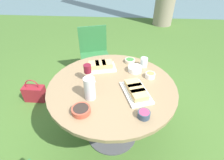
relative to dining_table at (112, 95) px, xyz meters
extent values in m
plane|color=#446B2B|center=(0.00, 0.00, -0.62)|extent=(40.00, 40.00, 0.00)
cube|color=slate|center=(0.00, 6.71, -0.62)|extent=(40.00, 4.03, 0.01)
cylinder|color=#4C4C51|center=(0.00, 0.00, -0.61)|extent=(0.59, 0.59, 0.02)
cylinder|color=#4C4C51|center=(0.00, 0.00, -0.25)|extent=(0.11, 0.11, 0.70)
cylinder|color=#8C7251|center=(0.00, 0.00, 0.11)|extent=(1.24, 1.24, 0.03)
cube|color=#2D6B38|center=(-0.34, 1.06, -0.17)|extent=(0.55, 0.53, 0.04)
cube|color=#2D6B38|center=(-0.40, 1.25, 0.06)|extent=(0.43, 0.16, 0.42)
cylinder|color=#2D6B38|center=(-0.47, 0.82, -0.40)|extent=(0.03, 0.03, 0.43)
cylinder|color=#2D6B38|center=(-0.10, 0.94, -0.40)|extent=(0.03, 0.03, 0.43)
cylinder|color=#2D6B38|center=(-0.58, 1.18, -0.40)|extent=(0.03, 0.03, 0.43)
cylinder|color=#2D6B38|center=(-0.21, 1.30, -0.40)|extent=(0.03, 0.03, 0.43)
cylinder|color=silver|center=(-0.18, -0.20, 0.23)|extent=(0.10, 0.10, 0.21)
cone|color=silver|center=(-0.13, -0.20, 0.32)|extent=(0.02, 0.02, 0.03)
cylinder|color=silver|center=(-0.24, 0.06, 0.13)|extent=(0.06, 0.06, 0.01)
cylinder|color=silver|center=(-0.24, 0.06, 0.18)|extent=(0.01, 0.01, 0.09)
cylinder|color=maroon|center=(-0.24, 0.06, 0.27)|extent=(0.08, 0.08, 0.08)
cube|color=white|center=(0.23, -0.11, 0.14)|extent=(0.31, 0.40, 0.02)
cube|color=tan|center=(0.20, -0.03, 0.17)|extent=(0.17, 0.16, 0.05)
cube|color=tan|center=(0.23, -0.11, 0.17)|extent=(0.17, 0.16, 0.05)
cube|color=tan|center=(0.25, -0.18, 0.17)|extent=(0.17, 0.16, 0.05)
cube|color=white|center=(-0.14, 0.28, 0.14)|extent=(0.36, 0.26, 0.02)
cube|color=tan|center=(-0.21, 0.27, 0.18)|extent=(0.14, 0.15, 0.06)
cube|color=tan|center=(-0.14, 0.28, 0.18)|extent=(0.14, 0.15, 0.06)
cube|color=tan|center=(-0.08, 0.30, 0.18)|extent=(0.14, 0.15, 0.06)
cylinder|color=white|center=(0.38, 0.15, 0.15)|extent=(0.10, 0.10, 0.05)
cylinder|color=#E0C147|center=(0.38, 0.15, 0.17)|extent=(0.08, 0.08, 0.02)
cylinder|color=beige|center=(0.18, 0.44, 0.15)|extent=(0.11, 0.11, 0.04)
cylinder|color=#387533|center=(0.18, 0.44, 0.16)|extent=(0.09, 0.09, 0.02)
cylinder|color=#B74733|center=(-0.22, -0.38, 0.15)|extent=(0.15, 0.15, 0.05)
cylinder|color=#2D231E|center=(-0.22, -0.38, 0.17)|extent=(0.12, 0.12, 0.02)
cylinder|color=#334256|center=(0.28, -0.39, 0.16)|extent=(0.10, 0.10, 0.05)
cylinder|color=#D6385B|center=(0.28, -0.39, 0.17)|extent=(0.08, 0.08, 0.02)
cylinder|color=white|center=(0.23, 0.26, 0.16)|extent=(0.15, 0.15, 0.06)
cylinder|color=silver|center=(0.23, 0.26, 0.17)|extent=(0.12, 0.12, 0.03)
cylinder|color=silver|center=(0.33, 0.37, 0.18)|extent=(0.08, 0.08, 0.10)
cube|color=maroon|center=(-1.17, 0.52, -0.50)|extent=(0.30, 0.14, 0.24)
torus|color=maroon|center=(-1.17, 0.52, -0.35)|extent=(0.19, 0.01, 0.19)
camera|label=1|loc=(0.10, -1.33, 1.17)|focal=28.00mm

